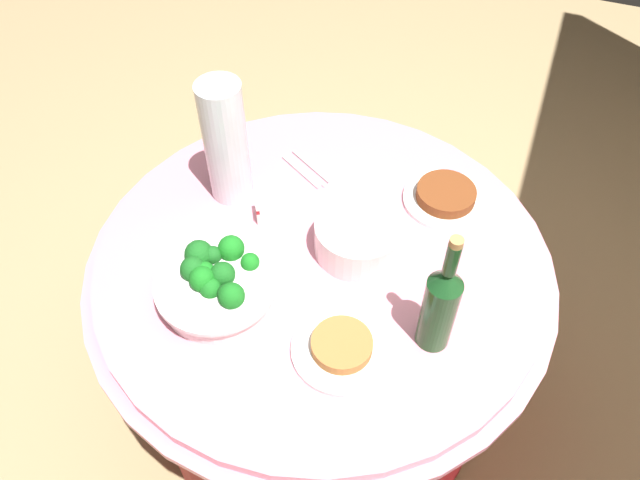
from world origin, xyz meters
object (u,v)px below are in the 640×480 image
at_px(wine_bottle, 440,305).
at_px(food_plate_stir_fry, 445,196).
at_px(serving_tongs, 307,171).
at_px(label_placard_front, 257,210).
at_px(decorative_fruit_vase, 226,146).
at_px(plate_stack, 358,237).
at_px(broccoli_bowl, 217,283).
at_px(food_plate_peanuts, 342,347).

distance_m(wine_bottle, food_plate_stir_fry, 0.44).
height_order(serving_tongs, food_plate_stir_fry, food_plate_stir_fry).
bearing_deg(label_placard_front, serving_tongs, 165.28).
bearing_deg(decorative_fruit_vase, label_placard_front, 58.59).
bearing_deg(serving_tongs, decorative_fruit_vase, -47.83).
bearing_deg(food_plate_stir_fry, serving_tongs, -86.23).
bearing_deg(serving_tongs, plate_stack, 45.59).
distance_m(broccoli_bowl, wine_bottle, 0.50).
bearing_deg(broccoli_bowl, serving_tongs, 175.24).
height_order(plate_stack, label_placard_front, plate_stack).
bearing_deg(label_placard_front, food_plate_peanuts, 48.79).
relative_size(broccoli_bowl, plate_stack, 1.33).
bearing_deg(food_plate_peanuts, food_plate_stir_fry, 168.92).
height_order(wine_bottle, decorative_fruit_vase, decorative_fruit_vase).
bearing_deg(decorative_fruit_vase, serving_tongs, 132.17).
xyz_separation_m(food_plate_peanuts, food_plate_stir_fry, (-0.52, 0.10, 0.00)).
height_order(decorative_fruit_vase, label_placard_front, decorative_fruit_vase).
relative_size(decorative_fruit_vase, label_placard_front, 6.18).
relative_size(broccoli_bowl, wine_bottle, 0.83).
bearing_deg(food_plate_stir_fry, broccoli_bowl, -40.87).
xyz_separation_m(plate_stack, decorative_fruit_vase, (-0.07, -0.37, 0.12)).
xyz_separation_m(plate_stack, label_placard_front, (-0.01, -0.27, -0.01)).
bearing_deg(broccoli_bowl, food_plate_peanuts, 83.17).
height_order(plate_stack, wine_bottle, wine_bottle).
relative_size(food_plate_stir_fry, label_placard_front, 4.00).
relative_size(broccoli_bowl, serving_tongs, 1.75).
xyz_separation_m(wine_bottle, serving_tongs, (-0.39, -0.45, -0.12)).
height_order(broccoli_bowl, serving_tongs, broccoli_bowl).
distance_m(wine_bottle, label_placard_front, 0.55).
height_order(serving_tongs, food_plate_peanuts, food_plate_peanuts).
xyz_separation_m(plate_stack, serving_tongs, (-0.21, -0.22, -0.04)).
height_order(decorative_fruit_vase, food_plate_stir_fry, decorative_fruit_vase).
height_order(decorative_fruit_vase, serving_tongs, decorative_fruit_vase).
height_order(broccoli_bowl, decorative_fruit_vase, decorative_fruit_vase).
distance_m(plate_stack, serving_tongs, 0.31).
height_order(broccoli_bowl, wine_bottle, wine_bottle).
bearing_deg(food_plate_stir_fry, plate_stack, -34.36).
xyz_separation_m(serving_tongs, food_plate_stir_fry, (-0.03, 0.38, 0.01)).
height_order(broccoli_bowl, plate_stack, broccoli_bowl).
distance_m(plate_stack, decorative_fruit_vase, 0.40).
relative_size(plate_stack, label_placard_front, 3.82).
xyz_separation_m(plate_stack, food_plate_peanuts, (0.28, 0.06, -0.03)).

